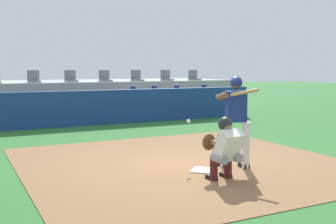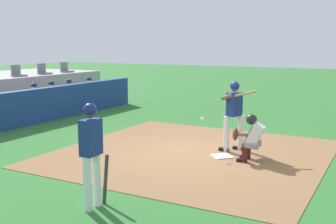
{
  "view_description": "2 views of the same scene",
  "coord_description": "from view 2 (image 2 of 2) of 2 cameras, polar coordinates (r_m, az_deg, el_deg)",
  "views": [
    {
      "loc": [
        -4.11,
        -7.38,
        1.96
      ],
      "look_at": [
        0.0,
        0.7,
        1.0
      ],
      "focal_mm": 44.36,
      "sensor_mm": 36.0,
      "label": 1
    },
    {
      "loc": [
        -9.2,
        -4.32,
        2.72
      ],
      "look_at": [
        0.0,
        0.7,
        1.0
      ],
      "focal_mm": 44.19,
      "sensor_mm": 36.0,
      "label": 2
    }
  ],
  "objects": [
    {
      "name": "dirt_infield",
      "position": [
        10.52,
        3.37,
        -5.65
      ],
      "size": [
        6.4,
        6.4,
        0.01
      ],
      "primitive_type": "cube",
      "color": "olive",
      "rests_on": "ground"
    },
    {
      "name": "stadium_seat_8",
      "position": [
        20.33,
        -13.88,
        5.72
      ],
      "size": [
        0.46,
        0.46,
        0.48
      ],
      "color": "slate",
      "rests_on": "stands_platform"
    },
    {
      "name": "ground_plane",
      "position": [
        10.52,
        3.37,
        -5.68
      ],
      "size": [
        80.0,
        80.0,
        0.0
      ],
      "primitive_type": "plane",
      "color": "#2D6B2D"
    },
    {
      "name": "dugout_wall",
      "position": [
        14.36,
        -20.77,
        0.22
      ],
      "size": [
        13.0,
        0.3,
        1.2
      ],
      "primitive_type": "cube",
      "color": "navy",
      "rests_on": "ground"
    },
    {
      "name": "dugout_player_2",
      "position": [
        17.61,
        -13.14,
        2.41
      ],
      "size": [
        0.49,
        0.7,
        1.3
      ],
      "color": "#939399",
      "rests_on": "ground"
    },
    {
      "name": "home_plate",
      "position": [
        10.21,
        7.45,
        -6.07
      ],
      "size": [
        0.62,
        0.62,
        0.02
      ],
      "primitive_type": "cube",
      "rotation": [
        0.0,
        0.0,
        0.79
      ],
      "color": "white",
      "rests_on": "dirt_infield"
    },
    {
      "name": "stadium_seat_6",
      "position": [
        18.31,
        -20.0,
        5.06
      ],
      "size": [
        0.46,
        0.46,
        0.48
      ],
      "color": "slate",
      "rests_on": "stands_platform"
    },
    {
      "name": "on_deck_batter",
      "position": [
        6.93,
        -10.5,
        -5.04
      ],
      "size": [
        0.58,
        0.23,
        1.79
      ],
      "color": "silver",
      "rests_on": "ground"
    },
    {
      "name": "dugout_player_1",
      "position": [
        16.88,
        -15.4,
        2.03
      ],
      "size": [
        0.49,
        0.7,
        1.3
      ],
      "color": "#939399",
      "rests_on": "ground"
    },
    {
      "name": "stadium_seat_7",
      "position": [
        19.29,
        -16.78,
        5.41
      ],
      "size": [
        0.46,
        0.46,
        0.48
      ],
      "color": "slate",
      "rests_on": "stands_platform"
    },
    {
      "name": "dugout_player_3",
      "position": [
        18.59,
        -10.47,
        2.86
      ],
      "size": [
        0.49,
        0.7,
        1.3
      ],
      "color": "#939399",
      "rests_on": "ground"
    },
    {
      "name": "catcher_crouched",
      "position": [
        9.83,
        11.32,
        -3.27
      ],
      "size": [
        0.51,
        1.61,
        1.13
      ],
      "color": "gray",
      "rests_on": "ground"
    },
    {
      "name": "dugout_player_0",
      "position": [
        16.25,
        -17.6,
        1.66
      ],
      "size": [
        0.49,
        0.7,
        1.3
      ],
      "color": "#939399",
      "rests_on": "ground"
    },
    {
      "name": "batter_at_plate",
      "position": [
        10.62,
        9.08,
        0.08
      ],
      "size": [
        0.59,
        0.86,
        1.8
      ],
      "color": "silver",
      "rests_on": "ground"
    }
  ]
}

